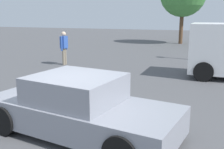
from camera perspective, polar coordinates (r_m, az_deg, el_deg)
The scene contains 3 objects.
ground_plane at distance 6.13m, azimuth -8.71°, elevation -12.09°, with size 80.00×80.00×0.00m, color #515154.
sedan_foreground at distance 5.85m, azimuth -6.87°, elevation -6.98°, with size 4.45×2.44×1.29m.
pedestrian at distance 13.99m, azimuth -10.08°, elevation 6.12°, with size 0.24×0.57×1.69m.
Camera 1 is at (2.70, -4.87, 2.55)m, focal length 43.38 mm.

